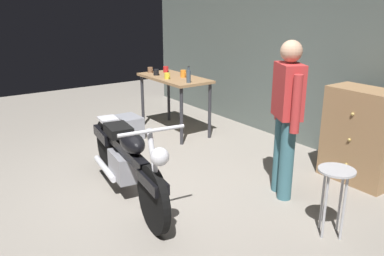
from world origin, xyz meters
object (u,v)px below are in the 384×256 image
Objects in this scene: person_standing at (287,113)px; bottle at (189,76)px; storage_bin at (129,127)px; mug_black_matte at (156,72)px; mug_yellow_tall at (167,76)px; wooden_dresser at (361,136)px; motorcycle at (126,158)px; mug_red_diner at (166,69)px; mug_orange_travel at (183,74)px; shop_stool at (335,184)px; mug_brown_stoneware at (150,70)px.

bottle is (-2.02, 0.16, 0.07)m from person_standing.
mug_black_matte is (-0.13, 0.59, 0.78)m from storage_bin.
mug_yellow_tall is at bearing -168.80° from bottle.
wooden_dresser is 3.34m from storage_bin.
person_standing reaches higher than motorcycle.
motorcycle is at bearing -55.21° from bottle.
person_standing is at bearing -1.79° from mug_yellow_tall.
person_standing is at bearing -7.15° from mug_red_diner.
storage_bin is 1.83× the size of bottle.
motorcycle is 9.04× the size of bottle.
mug_black_matte is 0.51× the size of bottle.
person_standing is 14.06× the size of mug_yellow_tall.
bottle is at bearing -24.30° from mug_orange_travel.
bottle reaches higher than mug_yellow_tall.
shop_stool is 5.23× the size of mug_black_matte.
storage_bin is at bearing -57.34° from mug_brown_stoneware.
motorcycle reaches higher than mug_yellow_tall.
shop_stool is 3.86m from mug_red_diner.
mug_brown_stoneware is (-0.65, 0.07, -0.00)m from mug_yellow_tall.
storage_bin is 0.99m from mug_black_matte.
storage_bin is at bearing -175.71° from shop_stool.
person_standing is 14.10× the size of mug_brown_stoneware.
mug_red_diner is at bearing 108.00° from storage_bin.
mug_yellow_tall reaches higher than storage_bin.
motorcycle is 18.40× the size of mug_brown_stoneware.
mug_brown_stoneware is at bearing 170.18° from mug_black_matte.
shop_stool is at bearing -5.53° from mug_brown_stoneware.
mug_red_diner reaches higher than mug_yellow_tall.
mug_red_diner is (-0.56, 0.02, -0.01)m from mug_orange_travel.
mug_yellow_tall is at bearing 27.00° from person_standing.
mug_yellow_tall reaches higher than shop_stool.
bottle is (0.68, 0.66, 0.83)m from storage_bin.
person_standing reaches higher than mug_brown_stoneware.
mug_orange_travel is at bearing 31.55° from mug_black_matte.
storage_bin is 3.60× the size of mug_black_matte.
bottle reaches higher than motorcycle.
mug_red_diner is at bearing 118.64° from mug_black_matte.
mug_brown_stoneware is at bearing 173.72° from mug_yellow_tall.
mug_brown_stoneware is at bearing -119.85° from mug_red_diner.
wooden_dresser is 4.56× the size of bottle.
mug_black_matte reaches higher than shop_stool.
mug_brown_stoneware is at bearing -179.12° from bottle.
wooden_dresser reaches higher than motorcycle.
mug_black_matte is at bearing 102.57° from storage_bin.
shop_stool is 3.31m from mug_orange_travel.
wooden_dresser is (1.18, 2.41, 0.10)m from motorcycle.
mug_yellow_tall is 0.94× the size of mug_orange_travel.
motorcycle is 3.40× the size of shop_stool.
person_standing is 2.83m from mug_black_matte.
shop_stool is at bearing -9.08° from mug_red_diner.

